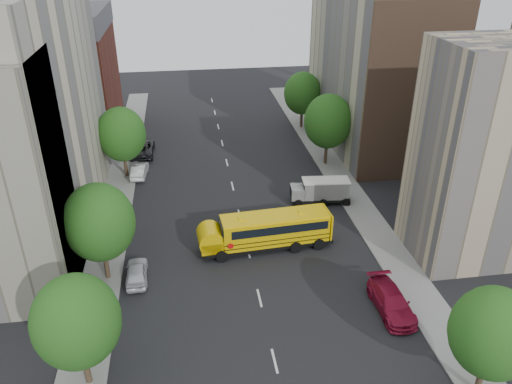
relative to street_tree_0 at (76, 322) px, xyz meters
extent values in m
plane|color=black|center=(11.00, 14.00, -4.64)|extent=(120.00, 120.00, 0.00)
cube|color=slate|center=(-0.50, 19.00, -4.58)|extent=(3.00, 80.00, 0.12)
cube|color=slate|center=(22.50, 19.00, -4.58)|extent=(3.00, 80.00, 0.12)
cube|color=silver|center=(11.00, 24.00, -4.64)|extent=(0.15, 64.00, 0.01)
cube|color=beige|center=(-7.00, 20.00, 5.36)|extent=(10.00, 26.00, 20.00)
cube|color=maroon|center=(-7.00, 42.00, 1.86)|extent=(10.00, 15.00, 13.00)
cube|color=tan|center=(29.00, 9.50, 3.86)|extent=(10.00, 7.00, 17.00)
cube|color=#B0A889|center=(29.00, 34.00, 4.36)|extent=(10.00, 22.00, 18.00)
cube|color=brown|center=(29.00, 23.00, 4.36)|extent=(10.10, 0.30, 18.00)
cylinder|color=#38281C|center=(0.00, 0.00, -3.29)|extent=(0.36, 0.36, 2.70)
ellipsoid|color=#185516|center=(0.00, 0.00, 0.01)|extent=(4.80, 4.80, 5.52)
cylinder|color=#38281C|center=(0.00, 10.00, -3.20)|extent=(0.36, 0.36, 2.88)
ellipsoid|color=#185516|center=(0.00, 10.00, 0.32)|extent=(5.12, 5.12, 5.89)
cylinder|color=#38281C|center=(0.00, 28.00, -3.24)|extent=(0.36, 0.36, 2.81)
ellipsoid|color=#185516|center=(0.00, 28.00, 0.20)|extent=(4.99, 4.99, 5.74)
cylinder|color=#38281C|center=(22.00, -4.00, -3.34)|extent=(0.36, 0.36, 2.59)
ellipsoid|color=#185516|center=(22.00, -4.00, -0.18)|extent=(4.61, 4.61, 5.30)
cylinder|color=#38281C|center=(22.00, 28.00, -3.16)|extent=(0.36, 0.36, 2.95)
ellipsoid|color=#185516|center=(22.00, 28.00, 0.44)|extent=(5.25, 5.25, 6.04)
cylinder|color=#38281C|center=(22.00, 40.00, -3.27)|extent=(0.36, 0.36, 2.74)
ellipsoid|color=#185516|center=(22.00, 40.00, 0.07)|extent=(4.86, 4.86, 5.59)
cube|color=black|center=(12.54, 12.35, -4.11)|extent=(11.04, 3.26, 0.29)
cube|color=#E4B604|center=(13.22, 12.40, -2.84)|extent=(8.91, 3.06, 2.24)
cube|color=#E4B604|center=(8.08, 12.03, -3.52)|extent=(1.91, 2.36, 0.97)
cube|color=black|center=(9.10, 12.10, -2.36)|extent=(0.65, 2.27, 1.17)
cube|color=#E4B604|center=(13.22, 12.40, -1.70)|extent=(8.89, 2.86, 0.14)
cube|color=black|center=(13.42, 12.41, -2.36)|extent=(8.13, 3.06, 0.73)
cube|color=black|center=(13.22, 12.40, -3.62)|extent=(8.91, 3.11, 0.06)
cube|color=black|center=(13.22, 12.40, -3.23)|extent=(8.91, 3.11, 0.06)
cube|color=#E4B604|center=(17.64, 12.72, -2.84)|extent=(0.32, 2.44, 2.24)
cube|color=#E4B604|center=(10.60, 12.21, -1.61)|extent=(0.62, 0.62, 0.10)
cube|color=#E4B604|center=(15.45, 12.56, -1.61)|extent=(0.62, 0.62, 0.10)
cylinder|color=#E4B604|center=(8.08, 12.03, -3.04)|extent=(2.20, 2.38, 2.04)
cylinder|color=red|center=(9.54, 10.81, -3.18)|extent=(0.49, 0.07, 0.49)
cylinder|color=black|center=(8.85, 10.86, -4.15)|extent=(0.99, 0.36, 0.97)
cylinder|color=black|center=(8.67, 13.29, -4.15)|extent=(0.99, 0.36, 0.97)
cylinder|color=black|center=(14.77, 11.29, -4.15)|extent=(0.99, 0.36, 0.97)
cylinder|color=black|center=(14.59, 13.71, -4.15)|extent=(0.99, 0.36, 0.97)
cylinder|color=black|center=(16.71, 11.43, -4.15)|extent=(0.99, 0.36, 0.97)
cylinder|color=black|center=(16.53, 13.85, -4.15)|extent=(0.99, 0.36, 0.97)
cube|color=black|center=(19.02, 19.34, -4.18)|extent=(5.74, 2.40, 0.28)
cube|color=white|center=(19.48, 19.30, -3.20)|extent=(4.43, 2.18, 1.67)
cube|color=white|center=(16.98, 19.54, -3.48)|extent=(1.47, 1.89, 1.12)
cube|color=silver|center=(19.48, 19.30, -2.32)|extent=(4.62, 2.29, 0.11)
cylinder|color=black|center=(16.89, 18.62, -4.25)|extent=(0.80, 0.31, 0.78)
cylinder|color=black|center=(17.08, 20.47, -4.25)|extent=(0.80, 0.31, 0.78)
cylinder|color=black|center=(19.11, 18.40, -4.25)|extent=(0.80, 0.31, 0.78)
cylinder|color=black|center=(19.30, 20.25, -4.25)|extent=(0.80, 0.31, 0.78)
cylinder|color=black|center=(21.15, 18.20, -4.25)|extent=(0.80, 0.31, 0.78)
cylinder|color=black|center=(21.33, 20.05, -4.25)|extent=(0.80, 0.31, 0.78)
imported|color=silver|center=(2.20, 9.52, -3.97)|extent=(1.68, 3.99, 1.35)
imported|color=silver|center=(1.40, 27.90, -3.97)|extent=(1.78, 4.20, 1.35)
imported|color=black|center=(1.40, 33.92, -3.85)|extent=(2.79, 5.80, 1.59)
imported|color=maroon|center=(19.80, 3.36, -3.88)|extent=(2.20, 5.26, 1.52)
camera|label=1|loc=(6.55, -21.89, 18.74)|focal=35.00mm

